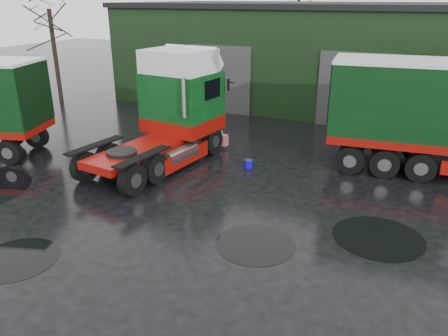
# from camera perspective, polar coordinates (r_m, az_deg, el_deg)

# --- Properties ---
(ground) EXTENTS (100.00, 100.00, 0.00)m
(ground) POSITION_cam_1_polar(r_m,az_deg,el_deg) (13.04, -3.45, -9.31)
(ground) COLOR black
(warehouse) EXTENTS (32.40, 12.40, 6.30)m
(warehouse) POSITION_cam_1_polar(r_m,az_deg,el_deg) (30.19, 18.98, 13.71)
(warehouse) COLOR black
(warehouse) RESTS_ON ground
(hero_tractor) EXTENTS (4.01, 7.82, 4.67)m
(hero_tractor) POSITION_cam_1_polar(r_m,az_deg,el_deg) (17.94, -9.49, 7.23)
(hero_tractor) COLOR #0A3E15
(hero_tractor) RESTS_ON ground
(wash_bucket) EXTENTS (0.46, 0.46, 0.34)m
(wash_bucket) POSITION_cam_1_polar(r_m,az_deg,el_deg) (18.20, 3.21, 0.54)
(wash_bucket) COLOR #0F08AD
(wash_bucket) RESTS_ON ground
(tree_left) EXTENTS (4.40, 4.40, 8.50)m
(tree_left) POSITION_cam_1_polar(r_m,az_deg,el_deg) (31.38, -21.47, 15.68)
(tree_left) COLOR black
(tree_left) RESTS_ON ground
(tree_back_a) EXTENTS (4.40, 4.40, 9.50)m
(tree_back_a) POSITION_cam_1_polar(r_m,az_deg,el_deg) (41.45, 9.60, 18.58)
(tree_back_a) COLOR black
(tree_back_a) RESTS_ON ground
(puddle_0) EXTENTS (2.26, 2.26, 0.01)m
(puddle_0) POSITION_cam_1_polar(r_m,az_deg,el_deg) (13.39, -25.45, -10.69)
(puddle_0) COLOR black
(puddle_0) RESTS_ON ground
(puddle_1) EXTENTS (2.68, 2.68, 0.01)m
(puddle_1) POSITION_cam_1_polar(r_m,az_deg,el_deg) (13.89, 19.49, -8.54)
(puddle_1) COLOR black
(puddle_1) RESTS_ON ground
(puddle_4) EXTENTS (2.34, 2.34, 0.01)m
(puddle_4) POSITION_cam_1_polar(r_m,az_deg,el_deg) (12.83, 4.13, -9.86)
(puddle_4) COLOR black
(puddle_4) RESTS_ON ground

